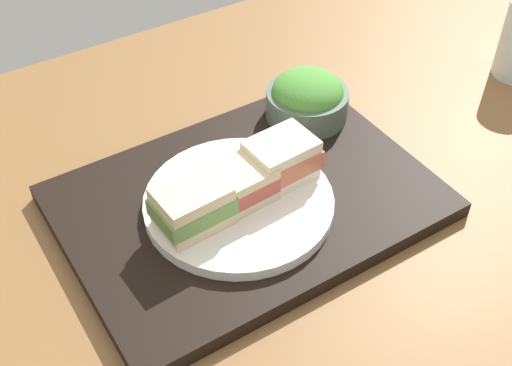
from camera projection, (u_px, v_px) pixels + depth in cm
name	position (u px, v px, depth cm)	size (l,w,h in cm)	color
ground_plane	(280.00, 226.00, 82.51)	(140.00, 100.00, 3.00)	brown
serving_tray	(247.00, 201.00, 82.10)	(44.50, 31.89, 2.17)	black
sandwich_plate	(239.00, 203.00, 79.31)	(22.88, 22.88, 1.45)	white
sandwich_near	(281.00, 159.00, 79.86)	(8.82, 6.80, 5.47)	#EFE5C1
sandwich_middle	(238.00, 185.00, 77.27)	(8.36, 6.49, 4.54)	beige
sandwich_far	(192.00, 206.00, 74.09)	(8.86, 6.59, 5.32)	beige
salad_bowl	(307.00, 98.00, 91.08)	(11.42, 11.42, 6.78)	#4C6051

